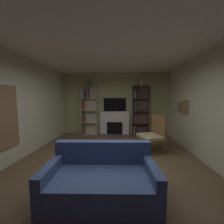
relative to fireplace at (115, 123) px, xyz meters
name	(u,v)px	position (x,y,z in m)	size (l,w,h in m)	color
ground_plane	(108,169)	(0.00, -3.03, -0.56)	(7.51, 7.51, 0.00)	brown
wall_back_accent	(115,104)	(0.00, 0.13, 0.85)	(4.96, 0.06, 2.82)	tan
wall_right_with_art	(223,109)	(2.45, -3.01, 0.85)	(0.09, 6.38, 2.82)	beige
wall_left_with_window	(4,109)	(-2.44, -3.05, 0.84)	(0.11, 6.38, 2.82)	beige
ceiling	(108,41)	(0.00, -3.03, 2.29)	(4.96, 6.38, 0.06)	white
fireplace	(115,123)	(0.00, 0.00, 0.00)	(1.41, 0.50, 1.07)	white
tv	(115,105)	(0.00, 0.07, 0.82)	(1.02, 0.06, 0.60)	black
bookshelf_left	(88,109)	(-1.25, 0.00, 0.64)	(0.73, 0.28, 2.21)	beige
bookshelf_right	(138,112)	(1.07, 0.00, 0.50)	(0.73, 0.29, 2.21)	brown
potted_plant	(89,82)	(-1.16, -0.05, 1.82)	(0.20, 0.20, 0.30)	#514856
vase_with_flowers	(141,82)	(1.16, -0.05, 1.80)	(0.15, 0.15, 0.43)	beige
couch	(102,180)	(-0.03, -3.86, -0.28)	(1.82, 1.01, 0.83)	#3F578E
armchair	(153,134)	(1.27, -1.93, 0.01)	(0.81, 0.84, 1.12)	brown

